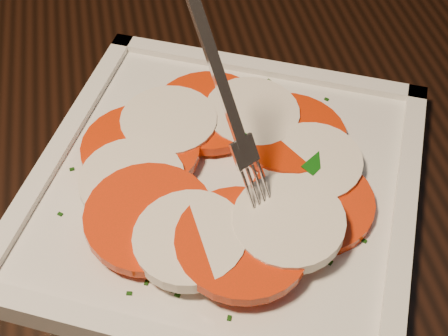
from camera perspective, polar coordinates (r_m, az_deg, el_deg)
name	(u,v)px	position (r m, az deg, el deg)	size (l,w,h in m)	color
table	(264,235)	(0.56, 3.70, -6.17)	(1.28, 0.92, 0.75)	black
plate	(224,188)	(0.46, 0.00, -1.85)	(0.27, 0.27, 0.01)	white
caprese_salad	(224,172)	(0.44, 0.00, -0.34)	(0.22, 0.22, 0.03)	red
fork	(215,87)	(0.38, -0.82, 7.45)	(0.03, 0.08, 0.14)	white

